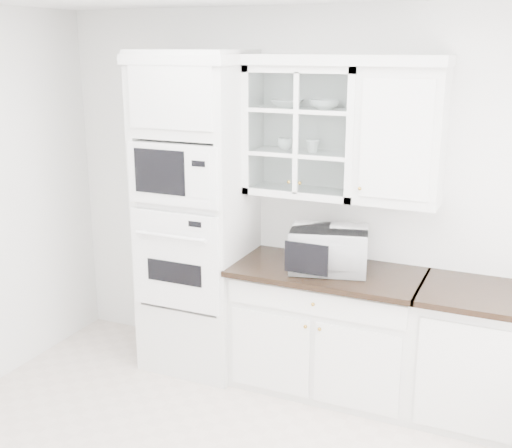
% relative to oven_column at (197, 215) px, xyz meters
% --- Properties ---
extents(room_shell, '(4.00, 3.50, 2.70)m').
position_rel_oven_column_xyz_m(room_shell, '(0.75, -0.99, 0.58)').
color(room_shell, white).
rests_on(room_shell, ground).
extents(oven_column, '(0.76, 0.68, 2.40)m').
position_rel_oven_column_xyz_m(oven_column, '(0.00, 0.00, 0.00)').
color(oven_column, silver).
rests_on(oven_column, ground).
extents(base_cabinet_run, '(1.32, 0.67, 0.92)m').
position_rel_oven_column_xyz_m(base_cabinet_run, '(1.03, 0.03, -0.74)').
color(base_cabinet_run, silver).
rests_on(base_cabinet_run, ground).
extents(extra_base_cabinet, '(0.72, 0.67, 0.92)m').
position_rel_oven_column_xyz_m(extra_base_cabinet, '(2.03, 0.03, -0.74)').
color(extra_base_cabinet, silver).
rests_on(extra_base_cabinet, ground).
extents(upper_cabinet_glass, '(0.80, 0.33, 0.90)m').
position_rel_oven_column_xyz_m(upper_cabinet_glass, '(0.78, 0.17, 0.65)').
color(upper_cabinet_glass, silver).
rests_on(upper_cabinet_glass, room_shell).
extents(upper_cabinet_solid, '(0.55, 0.33, 0.90)m').
position_rel_oven_column_xyz_m(upper_cabinet_solid, '(1.46, 0.17, 0.65)').
color(upper_cabinet_solid, silver).
rests_on(upper_cabinet_solid, room_shell).
extents(crown_molding, '(2.14, 0.38, 0.07)m').
position_rel_oven_column_xyz_m(crown_molding, '(0.68, 0.14, 1.14)').
color(crown_molding, white).
rests_on(crown_molding, room_shell).
extents(countertop_microwave, '(0.61, 0.55, 0.30)m').
position_rel_oven_column_xyz_m(countertop_microwave, '(1.04, 0.01, -0.13)').
color(countertop_microwave, white).
rests_on(countertop_microwave, base_cabinet_run).
extents(bowl_a, '(0.23, 0.23, 0.05)m').
position_rel_oven_column_xyz_m(bowl_a, '(0.64, 0.18, 0.84)').
color(bowl_a, white).
rests_on(bowl_a, upper_cabinet_glass).
extents(bowl_b, '(0.21, 0.21, 0.06)m').
position_rel_oven_column_xyz_m(bowl_b, '(0.92, 0.17, 0.84)').
color(bowl_b, white).
rests_on(bowl_b, upper_cabinet_glass).
extents(cup_a, '(0.13, 0.13, 0.08)m').
position_rel_oven_column_xyz_m(cup_a, '(0.64, 0.18, 0.55)').
color(cup_a, white).
rests_on(cup_a, upper_cabinet_glass).
extents(cup_b, '(0.11, 0.11, 0.09)m').
position_rel_oven_column_xyz_m(cup_b, '(0.85, 0.15, 0.55)').
color(cup_b, white).
rests_on(cup_b, upper_cabinet_glass).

